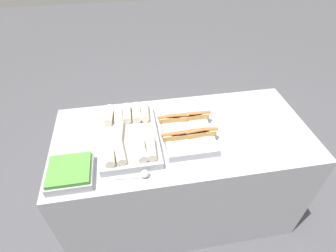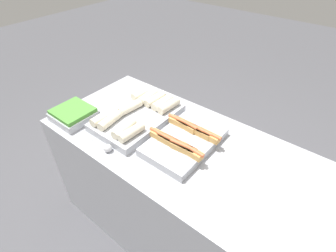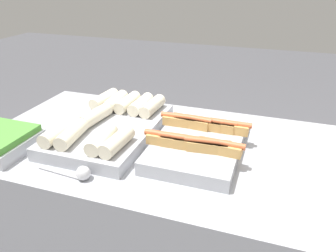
{
  "view_description": "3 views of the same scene",
  "coord_description": "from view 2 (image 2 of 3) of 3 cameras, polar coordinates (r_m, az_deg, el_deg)",
  "views": [
    {
      "loc": [
        -0.31,
        -1.23,
        2.07
      ],
      "look_at": [
        -0.1,
        0.0,
        0.96
      ],
      "focal_mm": 28.0,
      "sensor_mm": 36.0,
      "label": 1
    },
    {
      "loc": [
        0.64,
        -0.93,
        1.91
      ],
      "look_at": [
        -0.1,
        0.0,
        0.96
      ],
      "focal_mm": 28.0,
      "sensor_mm": 36.0,
      "label": 2
    },
    {
      "loc": [
        0.26,
        -1.06,
        1.5
      ],
      "look_at": [
        -0.1,
        0.0,
        0.96
      ],
      "focal_mm": 35.0,
      "sensor_mm": 36.0,
      "label": 3
    }
  ],
  "objects": [
    {
      "name": "ground_plane",
      "position": [
        2.22,
        2.19,
        -20.87
      ],
      "size": [
        12.0,
        12.0,
        0.0
      ],
      "primitive_type": "plane",
      "color": "#4C4C51"
    },
    {
      "name": "counter",
      "position": [
        1.86,
        2.52,
        -13.92
      ],
      "size": [
        1.7,
        0.8,
        0.88
      ],
      "color": "#A8AAB2",
      "rests_on": "ground_plane"
    },
    {
      "name": "tray_hotdogs",
      "position": [
        1.5,
        3.64,
        -3.05
      ],
      "size": [
        0.36,
        0.48,
        0.1
      ],
      "color": "#A8AAB2",
      "rests_on": "counter"
    },
    {
      "name": "tray_wraps",
      "position": [
        1.69,
        -6.58,
        2.42
      ],
      "size": [
        0.36,
        0.56,
        0.1
      ],
      "color": "#A8AAB2",
      "rests_on": "counter"
    },
    {
      "name": "tray_side_front",
      "position": [
        1.8,
        -19.88,
        2.43
      ],
      "size": [
        0.25,
        0.24,
        0.07
      ],
      "color": "#A8AAB2",
      "rests_on": "counter"
    },
    {
      "name": "serving_spoon_near",
      "position": [
        1.51,
        -13.29,
        -4.57
      ],
      "size": [
        0.21,
        0.05,
        0.05
      ],
      "color": "silver",
      "rests_on": "counter"
    },
    {
      "name": "serving_spoon_far",
      "position": [
        1.85,
        1.41,
        5.52
      ],
      "size": [
        0.22,
        0.05,
        0.05
      ],
      "color": "silver",
      "rests_on": "counter"
    }
  ]
}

